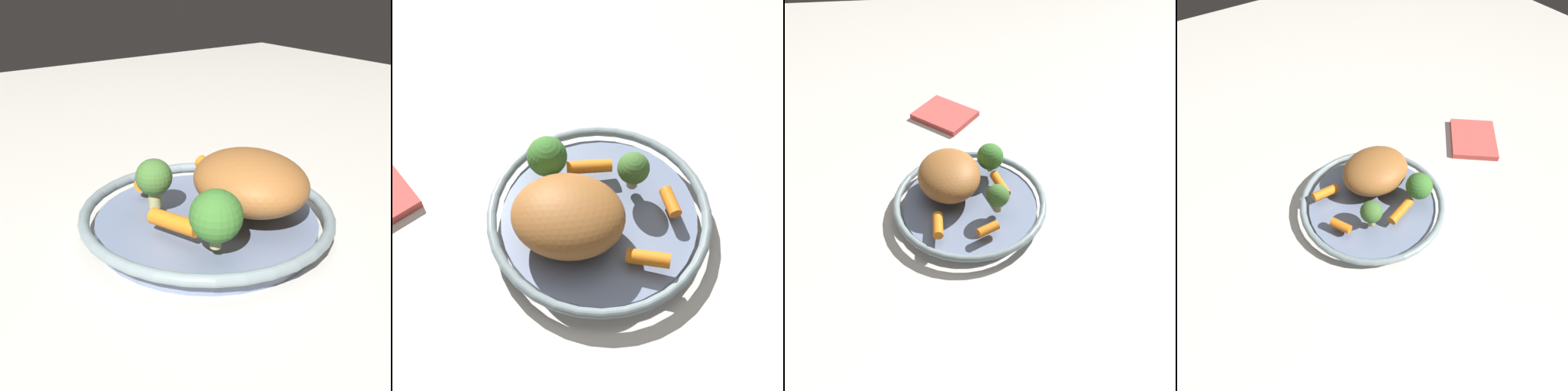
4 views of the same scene
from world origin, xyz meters
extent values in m
plane|color=beige|center=(0.00, 0.00, 0.00)|extent=(2.35, 2.35, 0.00)
cylinder|color=slate|center=(0.00, 0.00, 0.01)|extent=(0.28, 0.28, 0.02)
torus|color=gray|center=(0.00, 0.00, 0.03)|extent=(0.31, 0.31, 0.01)
ellipsoid|color=#985D2C|center=(0.04, -0.03, 0.07)|extent=(0.14, 0.16, 0.07)
cylinder|color=orange|center=(-0.07, -0.03, 0.04)|extent=(0.04, 0.07, 0.02)
cylinder|color=orange|center=(0.07, 0.08, 0.04)|extent=(0.02, 0.06, 0.02)
cylinder|color=orange|center=(-0.03, 0.09, 0.04)|extent=(0.05, 0.04, 0.02)
cylinder|color=tan|center=(-0.05, 0.04, 0.04)|extent=(0.02, 0.02, 0.02)
sphere|color=#3F6B2D|center=(-0.05, 0.04, 0.07)|extent=(0.05, 0.05, 0.05)
cylinder|color=#9BA566|center=(-0.05, -0.08, 0.04)|extent=(0.01, 0.01, 0.01)
sphere|color=#38712B|center=(-0.05, -0.08, 0.07)|extent=(0.06, 0.06, 0.06)
camera|label=1|loc=(-0.34, -0.45, 0.31)|focal=46.65mm
camera|label=2|loc=(0.43, 0.06, 0.70)|focal=52.51mm
camera|label=3|loc=(0.05, 0.66, 0.68)|focal=41.98mm
camera|label=4|loc=(-0.42, 0.29, 0.65)|focal=34.13mm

